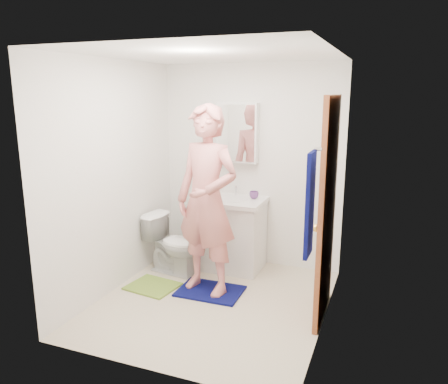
% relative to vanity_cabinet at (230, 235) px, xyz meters
% --- Properties ---
extents(floor, '(2.20, 2.40, 0.02)m').
position_rel_vanity_cabinet_xyz_m(floor, '(0.15, -0.91, -0.41)').
color(floor, beige).
rests_on(floor, ground).
extents(ceiling, '(2.20, 2.40, 0.02)m').
position_rel_vanity_cabinet_xyz_m(ceiling, '(0.15, -0.91, 2.01)').
color(ceiling, white).
rests_on(ceiling, ground).
extents(wall_back, '(2.20, 0.02, 2.40)m').
position_rel_vanity_cabinet_xyz_m(wall_back, '(0.15, 0.30, 0.80)').
color(wall_back, white).
rests_on(wall_back, ground).
extents(wall_front, '(2.20, 0.02, 2.40)m').
position_rel_vanity_cabinet_xyz_m(wall_front, '(0.15, -2.12, 0.80)').
color(wall_front, white).
rests_on(wall_front, ground).
extents(wall_left, '(0.02, 2.40, 2.40)m').
position_rel_vanity_cabinet_xyz_m(wall_left, '(-0.96, -0.91, 0.80)').
color(wall_left, white).
rests_on(wall_left, ground).
extents(wall_right, '(0.02, 2.40, 2.40)m').
position_rel_vanity_cabinet_xyz_m(wall_right, '(1.26, -0.91, 0.80)').
color(wall_right, white).
rests_on(wall_right, ground).
extents(vanity_cabinet, '(0.75, 0.55, 0.80)m').
position_rel_vanity_cabinet_xyz_m(vanity_cabinet, '(0.00, 0.00, 0.00)').
color(vanity_cabinet, white).
rests_on(vanity_cabinet, floor).
extents(countertop, '(0.79, 0.59, 0.05)m').
position_rel_vanity_cabinet_xyz_m(countertop, '(0.00, 0.00, 0.43)').
color(countertop, white).
rests_on(countertop, vanity_cabinet).
extents(sink_basin, '(0.40, 0.40, 0.03)m').
position_rel_vanity_cabinet_xyz_m(sink_basin, '(0.00, 0.00, 0.44)').
color(sink_basin, white).
rests_on(sink_basin, countertop).
extents(faucet, '(0.03, 0.03, 0.12)m').
position_rel_vanity_cabinet_xyz_m(faucet, '(0.00, 0.18, 0.51)').
color(faucet, silver).
rests_on(faucet, countertop).
extents(medicine_cabinet, '(0.50, 0.12, 0.70)m').
position_rel_vanity_cabinet_xyz_m(medicine_cabinet, '(0.00, 0.22, 1.20)').
color(medicine_cabinet, white).
rests_on(medicine_cabinet, wall_back).
extents(mirror_panel, '(0.46, 0.01, 0.66)m').
position_rel_vanity_cabinet_xyz_m(mirror_panel, '(0.00, 0.16, 1.20)').
color(mirror_panel, white).
rests_on(mirror_panel, wall_back).
extents(door, '(0.05, 0.80, 2.05)m').
position_rel_vanity_cabinet_xyz_m(door, '(1.22, -0.76, 0.62)').
color(door, '#A7562E').
rests_on(door, ground).
extents(door_knob, '(0.07, 0.07, 0.07)m').
position_rel_vanity_cabinet_xyz_m(door_knob, '(1.18, -1.08, 0.55)').
color(door_knob, gold).
rests_on(door_knob, door).
extents(towel, '(0.03, 0.24, 0.80)m').
position_rel_vanity_cabinet_xyz_m(towel, '(1.18, -1.48, 0.85)').
color(towel, '#080C4F').
rests_on(towel, wall_right).
extents(towel_hook, '(0.06, 0.02, 0.02)m').
position_rel_vanity_cabinet_xyz_m(towel_hook, '(1.22, -1.48, 1.27)').
color(towel_hook, silver).
rests_on(towel_hook, wall_right).
extents(toilet, '(0.72, 0.47, 0.69)m').
position_rel_vanity_cabinet_xyz_m(toilet, '(-0.56, -0.38, -0.06)').
color(toilet, white).
rests_on(toilet, floor).
extents(bath_mat, '(0.67, 0.49, 0.02)m').
position_rel_vanity_cabinet_xyz_m(bath_mat, '(0.04, -0.72, -0.39)').
color(bath_mat, '#080C4F').
rests_on(bath_mat, floor).
extents(green_rug, '(0.57, 0.50, 0.02)m').
position_rel_vanity_cabinet_xyz_m(green_rug, '(-0.59, -0.84, -0.39)').
color(green_rug, olive).
rests_on(green_rug, floor).
extents(soap_dispenser, '(0.10, 0.10, 0.21)m').
position_rel_vanity_cabinet_xyz_m(soap_dispenser, '(-0.30, -0.06, 0.56)').
color(soap_dispenser, '#C45B6F').
rests_on(soap_dispenser, countertop).
extents(toothbrush_cup, '(0.14, 0.14, 0.09)m').
position_rel_vanity_cabinet_xyz_m(toothbrush_cup, '(0.25, 0.11, 0.49)').
color(toothbrush_cup, '#693B82').
rests_on(toothbrush_cup, countertop).
extents(man, '(0.79, 0.61, 1.94)m').
position_rel_vanity_cabinet_xyz_m(man, '(0.01, -0.71, 0.59)').
color(man, '#DC7F7C').
rests_on(man, bath_mat).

